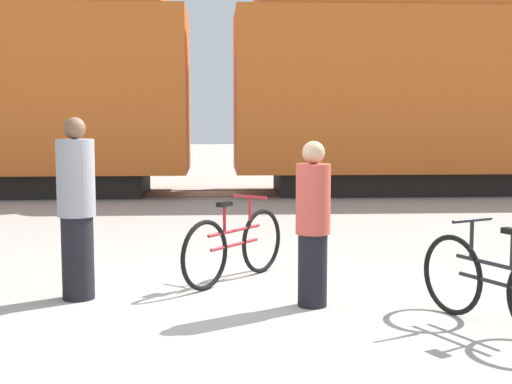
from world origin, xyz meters
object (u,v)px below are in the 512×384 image
bicycle_black (494,284)px  freight_train (211,67)px  bicycle_maroon (235,246)px  person_in_red (313,224)px  person_in_grey (77,209)px

bicycle_black → freight_train: bearing=102.8°
bicycle_maroon → person_in_red: size_ratio=0.90×
bicycle_maroon → person_in_grey: bearing=-156.8°
bicycle_black → bicycle_maroon: bearing=138.6°
freight_train → person_in_grey: (-1.31, -9.77, -2.06)m
bicycle_maroon → bicycle_black: 2.94m
person_in_red → person_in_grey: 2.37m
person_in_grey → bicycle_maroon: bearing=139.0°
bicycle_black → person_in_grey: (-3.81, 1.25, 0.52)m
person_in_red → bicycle_black: bearing=138.0°
person_in_red → person_in_grey: bearing=-22.3°
bicycle_maroon → bicycle_black: (2.20, -1.94, -0.00)m
bicycle_maroon → person_in_red: (0.73, -1.10, 0.41)m
freight_train → person_in_grey: size_ratio=14.25×
freight_train → bicycle_black: size_ratio=15.95×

